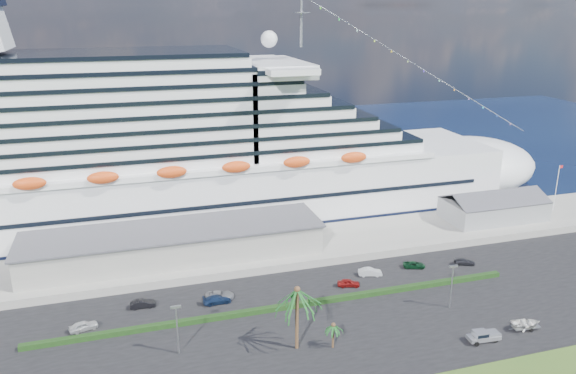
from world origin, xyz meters
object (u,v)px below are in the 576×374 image
object	(u,v)px
cruise_ship	(176,158)
parked_car_3	(217,299)
boat_trailer	(526,324)
pickup_truck	(483,336)

from	to	relation	value
cruise_ship	parked_car_3	world-z (taller)	cruise_ship
parked_car_3	boat_trailer	world-z (taller)	boat_trailer
cruise_ship	pickup_truck	distance (m)	79.87
pickup_truck	boat_trailer	bearing A→B (deg)	5.62
parked_car_3	pickup_truck	bearing A→B (deg)	-123.57
cruise_ship	parked_car_3	size ratio (longest dim) A/B	37.43
cruise_ship	parked_car_3	distance (m)	45.37
pickup_truck	boat_trailer	xyz separation A→B (m)	(8.93, 0.88, 0.08)
pickup_truck	cruise_ship	bearing A→B (deg)	121.36
cruise_ship	boat_trailer	xyz separation A→B (m)	(49.70, -66.02, -15.45)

